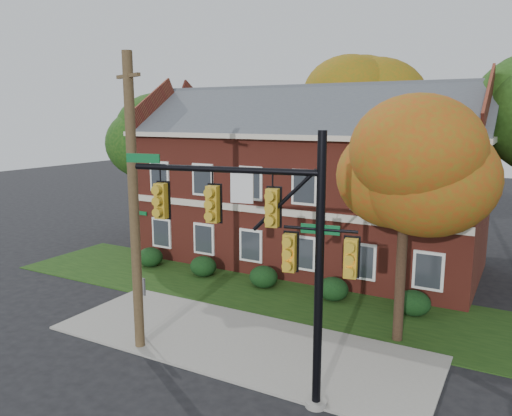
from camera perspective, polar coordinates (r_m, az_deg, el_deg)
The scene contains 15 objects.
ground at distance 17.98m, azimuth -3.77°, elevation -16.33°, with size 120.00×120.00×0.00m, color black.
sidewalk at distance 18.72m, azimuth -2.06°, elevation -15.03°, with size 14.00×5.00×0.08m, color gray.
grass_strip at distance 22.81m, azimuth 4.53°, elevation -10.30°, with size 30.00×6.00×0.04m, color #193811.
apartment_building at distance 27.77m, azimuth 6.02°, elevation 3.98°, with size 18.80×8.80×9.74m.
hedge_far_left at distance 27.91m, azimuth -11.98°, elevation -5.51°, with size 1.40×1.26×1.05m, color black.
hedge_left at distance 25.82m, azimuth -6.05°, elevation -6.64°, with size 1.40×1.26×1.05m, color black.
hedge_center at distance 24.07m, azimuth 0.87°, elevation -7.87°, with size 1.40×1.26×1.05m, color black.
hedge_right at distance 22.72m, azimuth 8.78°, elevation -9.13°, with size 1.40×1.26×1.05m, color black.
hedge_far_right at distance 21.86m, azimuth 17.55°, elevation -10.31°, with size 1.40×1.26×1.05m, color black.
tree_near_right at distance 17.74m, azimuth 17.49°, elevation 5.36°, with size 4.50×4.25×8.58m.
tree_left_rear at distance 31.81m, azimuth -11.25°, elevation 7.72°, with size 5.40×5.10×8.88m.
tree_far_rear at distance 34.56m, azimuth 13.44°, elevation 11.43°, with size 6.84×6.46×11.52m.
traffic_signal at distance 13.74m, azimuth 1.62°, elevation -3.41°, with size 6.87×1.37×7.75m.
utility_pole at distance 17.28m, azimuth -13.79°, elevation 0.35°, with size 1.51×0.71×10.16m.
sign_post at distance 18.94m, azimuth -12.91°, elevation -9.93°, with size 0.34×0.07×2.33m.
Camera 1 is at (8.75, -13.46, 8.11)m, focal length 35.00 mm.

